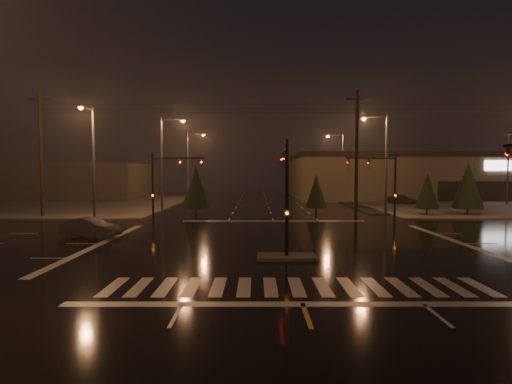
{
  "coord_description": "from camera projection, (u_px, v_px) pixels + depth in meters",
  "views": [
    {
      "loc": [
        -1.55,
        -23.99,
        4.41
      ],
      "look_at": [
        -1.55,
        2.88,
        3.0
      ],
      "focal_mm": 28.0,
      "sensor_mm": 36.0,
      "label": 1
    }
  ],
  "objects": [
    {
      "name": "streetlight_1",
      "position": [
        164.0,
        158.0,
        41.86
      ],
      "size": [
        2.77,
        0.32,
        10.0
      ],
      "color": "#38383A",
      "rests_on": "ground"
    },
    {
      "name": "streetlight_2",
      "position": [
        190.0,
        162.0,
        57.84
      ],
      "size": [
        2.77,
        0.32,
        10.0
      ],
      "color": "#38383A",
      "rests_on": "ground"
    },
    {
      "name": "conifer_0",
      "position": [
        427.0,
        191.0,
        39.54
      ],
      "size": [
        2.28,
        2.28,
        4.27
      ],
      "color": "black",
      "rests_on": "ground"
    },
    {
      "name": "streetlight_5",
      "position": [
        92.0,
        155.0,
        35.05
      ],
      "size": [
        0.32,
        2.77,
        10.0
      ],
      "color": "#38383A",
      "rests_on": "ground"
    },
    {
      "name": "car_crossing",
      "position": [
        91.0,
        227.0,
        26.62
      ],
      "size": [
        4.14,
        2.24,
        1.29
      ],
      "primitive_type": "imported",
      "rotation": [
        0.0,
        0.0,
        1.34
      ],
      "color": "#53565B",
      "rests_on": "ground"
    },
    {
      "name": "signal_mast_ne",
      "position": [
        385.0,
        178.0,
        34.1
      ],
      "size": [
        4.84,
        1.86,
        6.0
      ],
      "color": "black",
      "rests_on": "ground"
    },
    {
      "name": "sidewalk_ne",
      "position": [
        488.0,
        203.0,
        54.13
      ],
      "size": [
        36.0,
        36.0,
        0.12
      ],
      "primitive_type": "cube",
      "color": "#46433E",
      "rests_on": "ground"
    },
    {
      "name": "utility_pole_1",
      "position": [
        357.0,
        153.0,
        37.84
      ],
      "size": [
        2.2,
        0.32,
        12.0
      ],
      "color": "black",
      "rests_on": "ground"
    },
    {
      "name": "signal_mast_median",
      "position": [
        286.0,
        184.0,
        20.92
      ],
      "size": [
        0.25,
        4.59,
        6.0
      ],
      "color": "black",
      "rests_on": "ground"
    },
    {
      "name": "stop_bar_far",
      "position": [
        274.0,
        221.0,
        35.17
      ],
      "size": [
        16.0,
        0.5,
        0.01
      ],
      "primitive_type": "cube",
      "color": "beige",
      "rests_on": "ground"
    },
    {
      "name": "conifer_3",
      "position": [
        196.0,
        186.0,
        40.35
      ],
      "size": [
        2.8,
        2.8,
        5.07
      ],
      "color": "black",
      "rests_on": "ground"
    },
    {
      "name": "streetlight_3",
      "position": [
        383.0,
        157.0,
        39.86
      ],
      "size": [
        2.77,
        0.32,
        10.0
      ],
      "color": "#38383A",
      "rests_on": "ground"
    },
    {
      "name": "streetlight_4",
      "position": [
        341.0,
        162.0,
        59.83
      ],
      "size": [
        2.77,
        0.32,
        10.0
      ],
      "color": "#38383A",
      "rests_on": "ground"
    },
    {
      "name": "signal_mast_nw",
      "position": [
        163.0,
        178.0,
        34.11
      ],
      "size": [
        4.84,
        1.86,
        6.0
      ],
      "color": "black",
      "rests_on": "ground"
    },
    {
      "name": "car_parked",
      "position": [
        401.0,
        199.0,
        52.73
      ],
      "size": [
        3.81,
        4.22,
        1.39
      ],
      "primitive_type": "imported",
      "rotation": [
        0.0,
        0.0,
        0.66
      ],
      "color": "black",
      "rests_on": "ground"
    },
    {
      "name": "stop_bar_near",
      "position": [
        303.0,
        304.0,
        13.2
      ],
      "size": [
        16.0,
        0.5,
        0.01
      ],
      "primitive_type": "cube",
      "color": "beige",
      "rests_on": "ground"
    },
    {
      "name": "median_island",
      "position": [
        287.0,
        257.0,
        20.19
      ],
      "size": [
        3.0,
        1.6,
        0.15
      ],
      "primitive_type": "cube",
      "color": "#46433E",
      "rests_on": "ground"
    },
    {
      "name": "crosswalk",
      "position": [
        297.0,
        287.0,
        15.2
      ],
      "size": [
        15.0,
        2.6,
        0.01
      ],
      "primitive_type": "cube",
      "color": "beige",
      "rests_on": "ground"
    },
    {
      "name": "conifer_1",
      "position": [
        468.0,
        185.0,
        39.62
      ],
      "size": [
        2.96,
        2.96,
        5.32
      ],
      "color": "black",
      "rests_on": "ground"
    },
    {
      "name": "commercial_block",
      "position": [
        54.0,
        181.0,
        65.99
      ],
      "size": [
        30.0,
        18.0,
        5.6
      ],
      "primitive_type": "cube",
      "color": "#3D3A36",
      "rests_on": "ground"
    },
    {
      "name": "retail_building",
      "position": [
        464.0,
        174.0,
        69.9
      ],
      "size": [
        60.2,
        28.3,
        7.2
      ],
      "color": "#776655",
      "rests_on": "ground"
    },
    {
      "name": "sidewalk_nw",
      "position": [
        47.0,
        203.0,
        54.15
      ],
      "size": [
        36.0,
        36.0,
        0.12
      ],
      "primitive_type": "cube",
      "color": "#46433E",
      "rests_on": "ground"
    },
    {
      "name": "conifer_4",
      "position": [
        316.0,
        191.0,
        40.6
      ],
      "size": [
        2.18,
        2.18,
        4.11
      ],
      "color": "black",
      "rests_on": "ground"
    },
    {
      "name": "ground",
      "position": [
        282.0,
        244.0,
        24.18
      ],
      "size": [
        140.0,
        140.0,
        0.0
      ],
      "primitive_type": "plane",
      "color": "black",
      "rests_on": "ground"
    },
    {
      "name": "utility_pole_0",
      "position": [
        41.0,
        153.0,
        37.85
      ],
      "size": [
        2.2,
        0.32,
        12.0
      ],
      "color": "black",
      "rests_on": "ground"
    }
  ]
}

